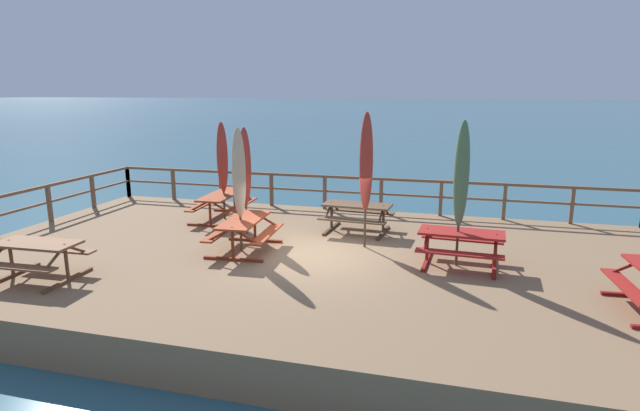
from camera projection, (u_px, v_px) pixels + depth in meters
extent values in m
plane|color=#2D5B6B|center=(312.00, 286.00, 12.09)|extent=(600.00, 600.00, 0.00)
cube|color=#846647|center=(312.00, 270.00, 12.00)|extent=(16.66, 9.54, 0.79)
cube|color=brown|center=(353.00, 178.00, 16.03)|extent=(16.36, 0.09, 0.08)
cube|color=brown|center=(353.00, 192.00, 16.14)|extent=(16.36, 0.07, 0.06)
cube|color=brown|center=(128.00, 182.00, 18.25)|extent=(0.10, 0.10, 1.05)
cube|color=brown|center=(173.00, 185.00, 17.78)|extent=(0.10, 0.10, 1.05)
cube|color=brown|center=(221.00, 187.00, 17.32)|extent=(0.10, 0.10, 1.05)
cube|color=brown|center=(271.00, 190.00, 16.85)|extent=(0.10, 0.10, 1.05)
cube|color=brown|center=(325.00, 193.00, 16.38)|extent=(0.10, 0.10, 1.05)
cube|color=brown|center=(381.00, 196.00, 15.92)|extent=(0.10, 0.10, 1.05)
cube|color=brown|center=(441.00, 199.00, 15.45)|extent=(0.10, 0.10, 1.05)
cube|color=brown|center=(504.00, 202.00, 14.98)|extent=(0.10, 0.10, 1.05)
cube|color=brown|center=(572.00, 206.00, 14.51)|extent=(0.10, 0.10, 1.05)
cube|color=brown|center=(21.00, 192.00, 13.79)|extent=(0.09, 9.24, 0.08)
cube|color=brown|center=(23.00, 209.00, 13.89)|extent=(0.07, 9.24, 0.06)
cube|color=brown|center=(49.00, 204.00, 14.77)|extent=(0.10, 0.10, 1.05)
cube|color=brown|center=(93.00, 192.00, 16.51)|extent=(0.10, 0.10, 1.05)
cube|color=brown|center=(128.00, 182.00, 18.25)|extent=(0.10, 0.10, 1.05)
cube|color=maroon|center=(627.00, 287.00, 8.73)|extent=(0.42, 1.79, 0.04)
cylinder|color=maroon|center=(629.00, 266.00, 9.33)|extent=(0.63, 0.11, 0.37)
cube|color=brown|center=(36.00, 244.00, 10.18)|extent=(1.69, 0.82, 0.05)
cube|color=brown|center=(16.00, 267.00, 9.71)|extent=(1.68, 0.34, 0.04)
cube|color=brown|center=(58.00, 250.00, 10.78)|extent=(1.68, 0.34, 0.04)
cube|color=brown|center=(13.00, 275.00, 10.48)|extent=(0.13, 1.40, 0.06)
cylinder|color=brown|center=(11.00, 259.00, 10.41)|extent=(0.07, 0.07, 0.74)
cylinder|color=brown|center=(21.00, 245.00, 10.62)|extent=(0.08, 0.63, 0.37)
cube|color=brown|center=(68.00, 280.00, 10.19)|extent=(0.13, 1.40, 0.06)
cylinder|color=brown|center=(67.00, 264.00, 10.12)|extent=(0.07, 0.07, 0.74)
cylinder|color=brown|center=(55.00, 257.00, 9.80)|extent=(0.08, 0.63, 0.37)
cylinder|color=brown|center=(75.00, 249.00, 10.33)|extent=(0.08, 0.63, 0.37)
cube|color=#993819|center=(244.00, 220.00, 12.02)|extent=(0.89, 1.95, 0.05)
cube|color=#993819|center=(267.00, 234.00, 11.98)|extent=(0.41, 1.92, 0.04)
cube|color=#993819|center=(222.00, 231.00, 12.19)|extent=(0.41, 1.92, 0.04)
cube|color=maroon|center=(233.00, 259.00, 11.44)|extent=(1.40, 0.17, 0.06)
cylinder|color=maroon|center=(233.00, 245.00, 11.36)|extent=(0.07, 0.07, 0.74)
cylinder|color=maroon|center=(244.00, 236.00, 11.26)|extent=(0.63, 0.10, 0.37)
cylinder|color=maroon|center=(220.00, 234.00, 11.37)|extent=(0.63, 0.10, 0.37)
cube|color=maroon|center=(255.00, 240.00, 12.91)|extent=(1.40, 0.17, 0.06)
cylinder|color=maroon|center=(255.00, 227.00, 12.84)|extent=(0.07, 0.07, 0.74)
cylinder|color=maroon|center=(265.00, 219.00, 12.74)|extent=(0.63, 0.10, 0.37)
cylinder|color=maroon|center=(244.00, 218.00, 12.84)|extent=(0.63, 0.10, 0.37)
cube|color=maroon|center=(462.00, 233.00, 10.96)|extent=(1.82, 0.86, 0.05)
cube|color=maroon|center=(459.00, 254.00, 10.50)|extent=(1.80, 0.38, 0.04)
cube|color=maroon|center=(462.00, 239.00, 11.54)|extent=(1.80, 0.38, 0.04)
cube|color=maroon|center=(426.00, 261.00, 11.33)|extent=(0.16, 1.40, 0.06)
cylinder|color=maroon|center=(427.00, 246.00, 11.26)|extent=(0.07, 0.07, 0.74)
cylinder|color=maroon|center=(426.00, 240.00, 10.95)|extent=(0.09, 0.63, 0.37)
cylinder|color=maroon|center=(429.00, 233.00, 11.47)|extent=(0.09, 0.63, 0.37)
cube|color=maroon|center=(494.00, 268.00, 10.89)|extent=(0.16, 1.40, 0.06)
cylinder|color=maroon|center=(495.00, 252.00, 10.82)|extent=(0.07, 0.07, 0.74)
cylinder|color=maroon|center=(496.00, 246.00, 10.51)|extent=(0.09, 0.63, 0.37)
cylinder|color=maroon|center=(496.00, 239.00, 11.03)|extent=(0.09, 0.63, 0.37)
cube|color=#993819|center=(222.00, 194.00, 15.01)|extent=(0.87, 2.21, 0.05)
cube|color=#993819|center=(241.00, 205.00, 14.95)|extent=(0.39, 2.19, 0.04)
cube|color=#993819|center=(205.00, 204.00, 15.19)|extent=(0.39, 2.19, 0.04)
cube|color=maroon|center=(211.00, 226.00, 14.29)|extent=(1.40, 0.15, 0.06)
cylinder|color=maroon|center=(210.00, 214.00, 14.22)|extent=(0.07, 0.07, 0.74)
cylinder|color=maroon|center=(219.00, 207.00, 14.11)|extent=(0.63, 0.09, 0.37)
cylinder|color=maroon|center=(200.00, 206.00, 14.23)|extent=(0.63, 0.09, 0.37)
cube|color=maroon|center=(235.00, 211.00, 16.03)|extent=(1.40, 0.15, 0.06)
cylinder|color=maroon|center=(235.00, 200.00, 15.95)|extent=(0.07, 0.07, 0.74)
cylinder|color=maroon|center=(243.00, 194.00, 15.85)|extent=(0.63, 0.09, 0.37)
cylinder|color=maroon|center=(226.00, 193.00, 15.96)|extent=(0.63, 0.09, 0.37)
cube|color=brown|center=(357.00, 205.00, 13.63)|extent=(1.84, 0.88, 0.05)
cube|color=brown|center=(351.00, 221.00, 13.18)|extent=(1.81, 0.40, 0.04)
cube|color=brown|center=(362.00, 211.00, 14.21)|extent=(1.81, 0.40, 0.04)
cube|color=#432F1F|center=(332.00, 228.00, 14.01)|extent=(0.17, 1.40, 0.06)
cylinder|color=#432F1F|center=(332.00, 216.00, 13.94)|extent=(0.07, 0.07, 0.74)
cylinder|color=#432F1F|center=(328.00, 211.00, 13.63)|extent=(0.10, 0.63, 0.37)
cylinder|color=#432F1F|center=(335.00, 206.00, 14.15)|extent=(0.10, 0.63, 0.37)
cube|color=#432F1F|center=(383.00, 233.00, 13.55)|extent=(0.17, 1.40, 0.06)
cylinder|color=#432F1F|center=(383.00, 221.00, 13.48)|extent=(0.07, 0.07, 0.74)
cylinder|color=#432F1F|center=(381.00, 215.00, 13.17)|extent=(0.10, 0.63, 0.37)
cylinder|color=#432F1F|center=(386.00, 210.00, 13.69)|extent=(0.10, 0.63, 0.37)
cylinder|color=#4C3828|center=(366.00, 185.00, 12.11)|extent=(0.06, 0.06, 3.07)
ellipsoid|color=#A33328|center=(366.00, 162.00, 11.99)|extent=(0.32, 0.32, 2.34)
cylinder|color=maroon|center=(366.00, 169.00, 12.03)|extent=(0.21, 0.21, 0.05)
cone|color=#4C3828|center=(367.00, 116.00, 11.75)|extent=(0.10, 0.10, 0.14)
cylinder|color=#4C3828|center=(245.00, 184.00, 13.32)|extent=(0.06, 0.06, 2.66)
ellipsoid|color=#A33328|center=(245.00, 166.00, 13.21)|extent=(0.32, 0.32, 2.02)
cylinder|color=maroon|center=(245.00, 172.00, 13.25)|extent=(0.21, 0.21, 0.05)
cone|color=#4C3828|center=(244.00, 130.00, 13.01)|extent=(0.10, 0.10, 0.14)
cylinder|color=#4C3828|center=(240.00, 194.00, 11.85)|extent=(0.06, 0.06, 2.76)
ellipsoid|color=#CCB793|center=(239.00, 173.00, 11.74)|extent=(0.32, 0.32, 2.10)
cylinder|color=#7A6E58|center=(239.00, 180.00, 11.77)|extent=(0.21, 0.21, 0.05)
cone|color=#4C3828|center=(237.00, 131.00, 11.53)|extent=(0.10, 0.10, 0.14)
cylinder|color=#4C3828|center=(460.00, 199.00, 10.81)|extent=(0.06, 0.06, 2.97)
ellipsoid|color=#4C704C|center=(461.00, 174.00, 10.69)|extent=(0.32, 0.32, 2.26)
cylinder|color=#2D432D|center=(461.00, 182.00, 10.73)|extent=(0.21, 0.21, 0.05)
cone|color=#4C3828|center=(465.00, 124.00, 10.47)|extent=(0.10, 0.10, 0.14)
cylinder|color=#4C3828|center=(223.00, 174.00, 14.90)|extent=(0.06, 0.06, 2.70)
ellipsoid|color=#A33328|center=(222.00, 158.00, 14.80)|extent=(0.32, 0.32, 2.05)
cylinder|color=maroon|center=(222.00, 163.00, 14.83)|extent=(0.21, 0.21, 0.05)
cone|color=#4C3828|center=(221.00, 125.00, 14.59)|extent=(0.10, 0.10, 0.14)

